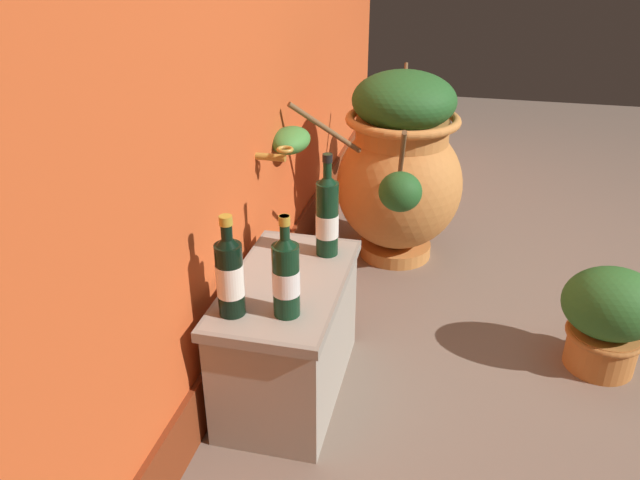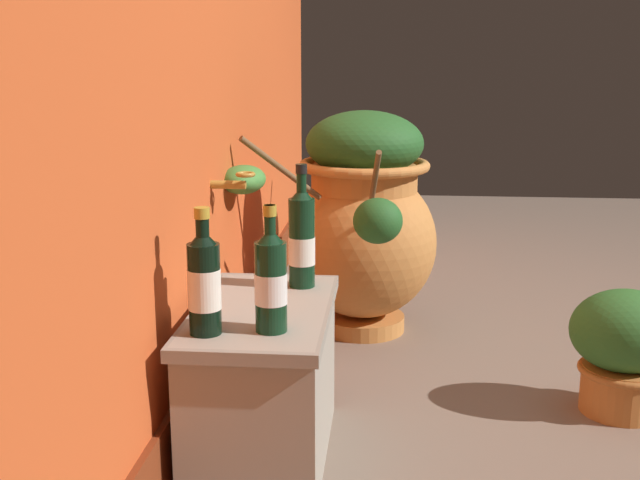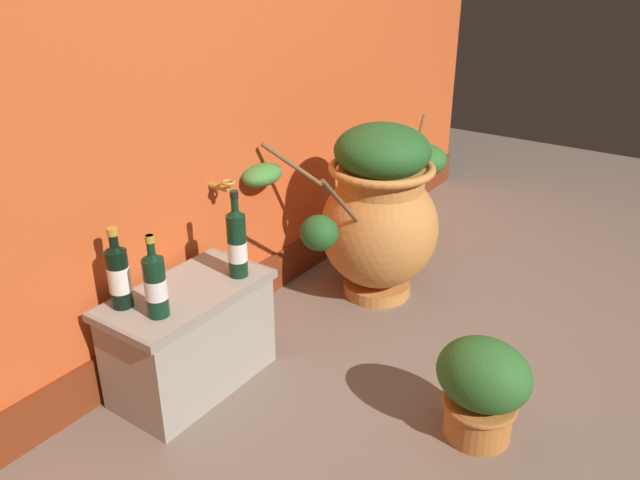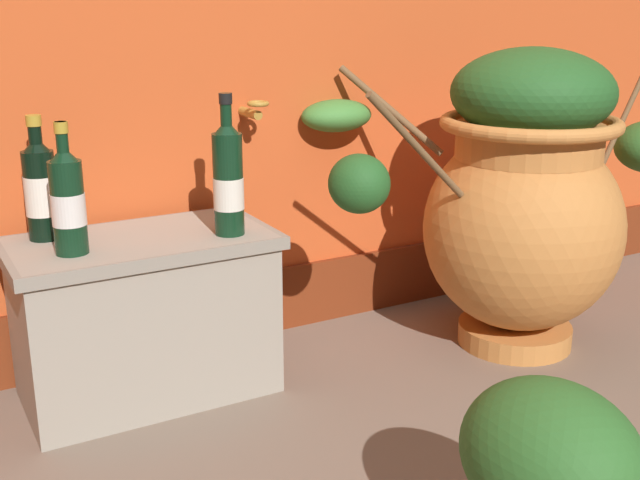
# 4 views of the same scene
# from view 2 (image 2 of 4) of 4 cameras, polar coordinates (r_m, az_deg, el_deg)

# --- Properties ---
(ground_plane) EXTENTS (7.00, 7.00, 0.00)m
(ground_plane) POSITION_cam_2_polar(r_m,az_deg,el_deg) (2.54, 18.57, -10.65)
(ground_plane) COLOR #7A6656
(terracotta_urn) EXTENTS (1.28, 0.70, 0.81)m
(terracotta_urn) POSITION_cam_2_polar(r_m,az_deg,el_deg) (2.87, 3.06, 1.56)
(terracotta_urn) COLOR #CC7F3D
(terracotta_urn) RESTS_ON ground_plane
(stone_ledge) EXTENTS (0.61, 0.33, 0.40)m
(stone_ledge) POSITION_cam_2_polar(r_m,az_deg,el_deg) (2.00, -4.08, -9.87)
(stone_ledge) COLOR #9E9384
(stone_ledge) RESTS_ON ground_plane
(wine_bottle_left) EXTENTS (0.07, 0.07, 0.33)m
(wine_bottle_left) POSITION_cam_2_polar(r_m,az_deg,el_deg) (2.08, -1.33, 0.25)
(wine_bottle_left) COLOR black
(wine_bottle_left) RESTS_ON stone_ledge
(wine_bottle_middle) EXTENTS (0.07, 0.07, 0.28)m
(wine_bottle_middle) POSITION_cam_2_polar(r_m,az_deg,el_deg) (1.74, -8.35, -2.87)
(wine_bottle_middle) COLOR black
(wine_bottle_middle) RESTS_ON stone_ledge
(wine_bottle_right) EXTENTS (0.07, 0.07, 0.29)m
(wine_bottle_right) POSITION_cam_2_polar(r_m,az_deg,el_deg) (1.74, -3.57, -2.79)
(wine_bottle_right) COLOR black
(wine_bottle_right) RESTS_ON stone_ledge
(potted_shrub) EXTENTS (0.26, 0.31, 0.36)m
(potted_shrub) POSITION_cam_2_polar(r_m,az_deg,el_deg) (2.40, 21.08, -7.23)
(potted_shrub) COLOR #C17033
(potted_shrub) RESTS_ON ground_plane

